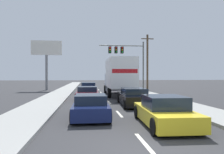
# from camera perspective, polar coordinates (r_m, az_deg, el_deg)

# --- Properties ---
(ground_plane) EXTENTS (140.00, 140.00, 0.00)m
(ground_plane) POSITION_cam_1_polar(r_m,az_deg,el_deg) (30.69, -3.59, -3.61)
(ground_plane) COLOR #333335
(sidewalk_right) EXTENTS (2.54, 80.00, 0.14)m
(sidewalk_right) POSITION_cam_1_polar(r_m,az_deg,el_deg) (26.48, 7.56, -4.09)
(sidewalk_right) COLOR #9E9E99
(sidewalk_right) RESTS_ON ground_plane
(sidewalk_left) EXTENTS (2.54, 80.00, 0.14)m
(sidewalk_left) POSITION_cam_1_polar(r_m,az_deg,el_deg) (25.82, -13.70, -4.21)
(sidewalk_left) COLOR #9E9E99
(sidewalk_left) RESTS_ON ground_plane
(lane_markings) EXTENTS (0.14, 52.00, 0.01)m
(lane_markings) POSITION_cam_1_polar(r_m,az_deg,el_deg) (26.57, -3.06, -4.22)
(lane_markings) COLOR silver
(lane_markings) RESTS_ON ground_plane
(car_blue) EXTENTS (1.99, 4.28, 1.30)m
(car_blue) POSITION_cam_1_polar(r_m,az_deg,el_deg) (25.80, -6.44, -3.03)
(car_blue) COLOR #1E389E
(car_blue) RESTS_ON ground_plane
(car_maroon) EXTENTS (2.06, 4.16, 1.16)m
(car_maroon) POSITION_cam_1_polar(r_m,az_deg,el_deg) (18.67, -6.70, -4.52)
(car_maroon) COLOR maroon
(car_maroon) RESTS_ON ground_plane
(car_navy) EXTENTS (1.86, 4.14, 1.16)m
(car_navy) POSITION_cam_1_polar(r_m,az_deg,el_deg) (10.84, -5.85, -8.03)
(car_navy) COLOR #141E4C
(car_navy) RESTS_ON ground_plane
(box_truck) EXTENTS (2.84, 8.62, 3.82)m
(box_truck) POSITION_cam_1_polar(r_m,az_deg,el_deg) (22.16, 1.87, 0.43)
(box_truck) COLOR white
(box_truck) RESTS_ON ground_plane
(car_black) EXTENTS (1.96, 4.61, 1.25)m
(car_black) POSITION_cam_1_polar(r_m,az_deg,el_deg) (15.02, 5.76, -5.50)
(car_black) COLOR black
(car_black) RESTS_ON ground_plane
(car_yellow) EXTENTS (2.06, 4.24, 1.26)m
(car_yellow) POSITION_cam_1_polar(r_m,az_deg,el_deg) (9.31, 14.02, -9.24)
(car_yellow) COLOR yellow
(car_yellow) RESTS_ON ground_plane
(traffic_signal_mast) EXTENTS (6.60, 0.69, 7.14)m
(traffic_signal_mast) POSITION_cam_1_polar(r_m,az_deg,el_deg) (30.66, 3.19, 6.39)
(traffic_signal_mast) COLOR #595B56
(traffic_signal_mast) RESTS_ON ground_plane
(utility_pole_mid) EXTENTS (1.80, 0.28, 8.05)m
(utility_pole_mid) POSITION_cam_1_polar(r_m,az_deg,el_deg) (30.64, 9.62, 4.16)
(utility_pole_mid) COLOR brown
(utility_pole_mid) RESTS_ON ground_plane
(roadside_billboard) EXTENTS (4.42, 0.36, 7.29)m
(roadside_billboard) POSITION_cam_1_polar(r_m,az_deg,el_deg) (32.44, -17.42, 5.91)
(roadside_billboard) COLOR slate
(roadside_billboard) RESTS_ON ground_plane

